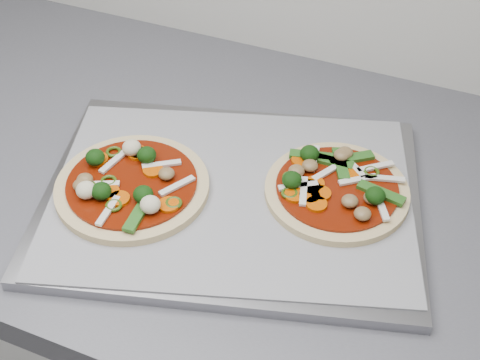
% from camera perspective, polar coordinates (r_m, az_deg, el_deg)
% --- Properties ---
extents(baking_tray, '(0.52, 0.44, 0.01)m').
position_cam_1_polar(baking_tray, '(0.81, -0.73, -1.50)').
color(baking_tray, gray).
rests_on(baking_tray, countertop).
extents(parchment, '(0.51, 0.43, 0.00)m').
position_cam_1_polar(parchment, '(0.81, -0.73, -1.08)').
color(parchment, '#97979C').
rests_on(parchment, baking_tray).
extents(pizza_left, '(0.23, 0.23, 0.03)m').
position_cam_1_polar(pizza_left, '(0.81, -9.36, -0.36)').
color(pizza_left, beige).
rests_on(pizza_left, parchment).
extents(pizza_right, '(0.19, 0.19, 0.03)m').
position_cam_1_polar(pizza_right, '(0.81, 8.14, -0.58)').
color(pizza_right, beige).
rests_on(pizza_right, parchment).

